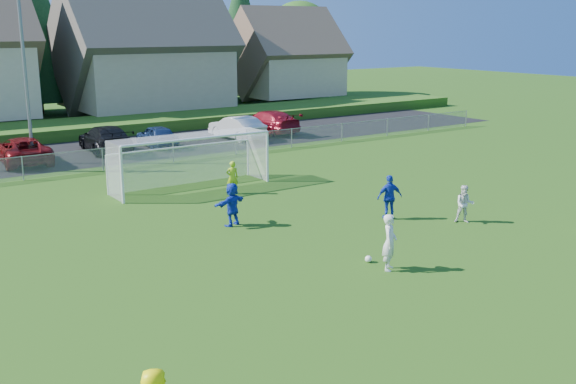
{
  "coord_description": "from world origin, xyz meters",
  "views": [
    {
      "loc": [
        -13.67,
        -11.68,
        7.31
      ],
      "look_at": [
        0.0,
        8.0,
        1.4
      ],
      "focal_mm": 42.0,
      "sensor_mm": 36.0,
      "label": 1
    }
  ],
  "objects_px": {
    "car_d": "(106,139)",
    "player_blue_b": "(232,204)",
    "player_white_b": "(465,204)",
    "goalkeeper": "(232,177)",
    "player_blue_a": "(390,197)",
    "car_f": "(237,128)",
    "car_g": "(267,122)",
    "car_c": "(22,150)",
    "player_white_a": "(390,242)",
    "soccer_goal": "(189,153)",
    "soccer_ball": "(368,259)",
    "car_e": "(157,136)"
  },
  "relations": [
    {
      "from": "car_c",
      "to": "soccer_goal",
      "type": "bearing_deg",
      "value": 118.63
    },
    {
      "from": "player_blue_b",
      "to": "car_d",
      "type": "distance_m",
      "value": 17.67
    },
    {
      "from": "player_white_b",
      "to": "player_blue_a",
      "type": "height_order",
      "value": "player_blue_a"
    },
    {
      "from": "player_blue_b",
      "to": "car_g",
      "type": "relative_size",
      "value": 0.3
    },
    {
      "from": "car_d",
      "to": "car_e",
      "type": "height_order",
      "value": "car_d"
    },
    {
      "from": "car_d",
      "to": "car_e",
      "type": "distance_m",
      "value": 3.24
    },
    {
      "from": "car_d",
      "to": "car_g",
      "type": "height_order",
      "value": "car_g"
    },
    {
      "from": "player_blue_a",
      "to": "player_blue_b",
      "type": "height_order",
      "value": "player_blue_a"
    },
    {
      "from": "car_c",
      "to": "car_f",
      "type": "distance_m",
      "value": 13.82
    },
    {
      "from": "goalkeeper",
      "to": "car_f",
      "type": "height_order",
      "value": "car_f"
    },
    {
      "from": "soccer_ball",
      "to": "car_d",
      "type": "xyz_separation_m",
      "value": [
        0.03,
        23.63,
        0.68
      ]
    },
    {
      "from": "player_blue_b",
      "to": "car_c",
      "type": "distance_m",
      "value": 17.15
    },
    {
      "from": "player_white_a",
      "to": "player_white_b",
      "type": "distance_m",
      "value": 6.28
    },
    {
      "from": "car_e",
      "to": "soccer_goal",
      "type": "height_order",
      "value": "soccer_goal"
    },
    {
      "from": "player_white_a",
      "to": "player_blue_b",
      "type": "xyz_separation_m",
      "value": [
        -1.56,
        6.88,
        -0.06
      ]
    },
    {
      "from": "player_blue_b",
      "to": "soccer_goal",
      "type": "height_order",
      "value": "soccer_goal"
    },
    {
      "from": "goalkeeper",
      "to": "car_f",
      "type": "distance_m",
      "value": 15.09
    },
    {
      "from": "soccer_ball",
      "to": "player_white_b",
      "type": "relative_size",
      "value": 0.15
    },
    {
      "from": "player_white_a",
      "to": "car_e",
      "type": "bearing_deg",
      "value": 42.46
    },
    {
      "from": "car_f",
      "to": "car_d",
      "type": "bearing_deg",
      "value": -6.73
    },
    {
      "from": "car_e",
      "to": "soccer_goal",
      "type": "relative_size",
      "value": 0.54
    },
    {
      "from": "player_blue_a",
      "to": "car_d",
      "type": "height_order",
      "value": "player_blue_a"
    },
    {
      "from": "player_blue_a",
      "to": "soccer_goal",
      "type": "distance_m",
      "value": 10.07
    },
    {
      "from": "player_white_a",
      "to": "player_blue_a",
      "type": "relative_size",
      "value": 1.02
    },
    {
      "from": "player_blue_a",
      "to": "car_f",
      "type": "xyz_separation_m",
      "value": [
        4.88,
        19.9,
        -0.1
      ]
    },
    {
      "from": "player_blue_b",
      "to": "car_g",
      "type": "height_order",
      "value": "player_blue_b"
    },
    {
      "from": "goalkeeper",
      "to": "car_c",
      "type": "height_order",
      "value": "goalkeeper"
    },
    {
      "from": "car_c",
      "to": "car_g",
      "type": "relative_size",
      "value": 0.96
    },
    {
      "from": "player_white_b",
      "to": "player_blue_a",
      "type": "xyz_separation_m",
      "value": [
        -1.99,
        2.03,
        0.14
      ]
    },
    {
      "from": "car_f",
      "to": "car_g",
      "type": "xyz_separation_m",
      "value": [
        3.04,
        0.98,
        0.03
      ]
    },
    {
      "from": "player_white_a",
      "to": "soccer_goal",
      "type": "bearing_deg",
      "value": 50.26
    },
    {
      "from": "car_g",
      "to": "player_white_b",
      "type": "bearing_deg",
      "value": 70.56
    },
    {
      "from": "soccer_ball",
      "to": "car_f",
      "type": "xyz_separation_m",
      "value": [
        8.88,
        23.23,
        0.66
      ]
    },
    {
      "from": "car_e",
      "to": "car_f",
      "type": "relative_size",
      "value": 0.86
    },
    {
      "from": "car_f",
      "to": "player_white_b",
      "type": "bearing_deg",
      "value": 78.36
    },
    {
      "from": "goalkeeper",
      "to": "car_c",
      "type": "distance_m",
      "value": 13.84
    },
    {
      "from": "soccer_ball",
      "to": "car_g",
      "type": "xyz_separation_m",
      "value": [
        11.92,
        24.2,
        0.69
      ]
    },
    {
      "from": "car_d",
      "to": "player_white_a",
      "type": "bearing_deg",
      "value": 94.87
    },
    {
      "from": "car_e",
      "to": "car_g",
      "type": "relative_size",
      "value": 0.73
    },
    {
      "from": "player_blue_a",
      "to": "car_g",
      "type": "relative_size",
      "value": 0.32
    },
    {
      "from": "player_white_a",
      "to": "car_c",
      "type": "xyz_separation_m",
      "value": [
        -5.02,
        23.68,
        -0.16
      ]
    },
    {
      "from": "player_white_b",
      "to": "car_g",
      "type": "bearing_deg",
      "value": 117.84
    },
    {
      "from": "player_white_b",
      "to": "goalkeeper",
      "type": "xyz_separation_m",
      "value": [
        -4.95,
        9.03,
        0.02
      ]
    },
    {
      "from": "player_white_a",
      "to": "car_f",
      "type": "distance_m",
      "value": 25.64
    },
    {
      "from": "car_d",
      "to": "soccer_ball",
      "type": "bearing_deg",
      "value": 94.68
    },
    {
      "from": "player_blue_b",
      "to": "car_c",
      "type": "bearing_deg",
      "value": -96.01
    },
    {
      "from": "car_e",
      "to": "car_g",
      "type": "distance_m",
      "value": 8.69
    },
    {
      "from": "player_white_a",
      "to": "car_g",
      "type": "xyz_separation_m",
      "value": [
        11.84,
        25.06,
        -0.09
      ]
    },
    {
      "from": "player_white_a",
      "to": "car_c",
      "type": "distance_m",
      "value": 24.2
    },
    {
      "from": "car_d",
      "to": "player_blue_b",
      "type": "bearing_deg",
      "value": 89.83
    }
  ]
}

